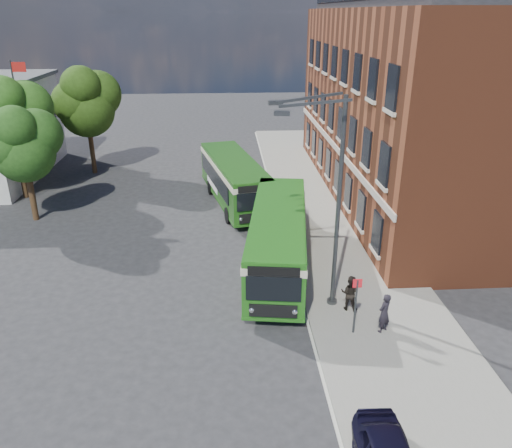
{
  "coord_description": "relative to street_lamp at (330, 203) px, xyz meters",
  "views": [
    {
      "loc": [
        0.76,
        -20.33,
        11.77
      ],
      "look_at": [
        2.15,
        2.09,
        2.2
      ],
      "focal_mm": 35.0,
      "sensor_mm": 36.0,
      "label": 1
    }
  ],
  "objects": [
    {
      "name": "pavement",
      "position": [
        2.16,
        10.0,
        -4.72
      ],
      "size": [
        6.0,
        48.0,
        0.15
      ],
      "primitive_type": "cube",
      "color": "gray",
      "rests_on": "ground"
    },
    {
      "name": "ground",
      "position": [
        -4.84,
        2.0,
        -4.79
      ],
      "size": [
        120.0,
        120.0,
        0.0
      ],
      "primitive_type": "plane",
      "color": "#28282A",
      "rests_on": "ground"
    },
    {
      "name": "street_lamp",
      "position": [
        0.0,
        0.0,
        0.0
      ],
      "size": [
        2.96,
        2.38,
        9.0
      ],
      "color": "#373A3C",
      "rests_on": "ground"
    },
    {
      "name": "brick_office",
      "position": [
        9.16,
        14.0,
        2.18
      ],
      "size": [
        12.1,
        26.0,
        14.2
      ],
      "color": "brown",
      "rests_on": "ground"
    },
    {
      "name": "bus_stop_sign",
      "position": [
        0.76,
        -2.2,
        -3.28
      ],
      "size": [
        0.35,
        0.08,
        2.52
      ],
      "color": "#373A3C",
      "rests_on": "ground"
    },
    {
      "name": "bus_rear",
      "position": [
        -3.56,
        12.85,
        -2.96
      ],
      "size": [
        4.67,
        10.4,
        3.02
      ],
      "color": "#1F5315",
      "rests_on": "ground"
    },
    {
      "name": "flagpole",
      "position": [
        -17.29,
        15.0,
        0.15
      ],
      "size": [
        0.95,
        0.1,
        9.0
      ],
      "color": "#373A3C",
      "rests_on": "ground"
    },
    {
      "name": "bus_front",
      "position": [
        -1.64,
        3.53,
        -2.96
      ],
      "size": [
        4.0,
        10.95,
        3.02
      ],
      "color": "#206117",
      "rests_on": "ground"
    },
    {
      "name": "tree_left",
      "position": [
        -15.77,
        10.75,
        0.0
      ],
      "size": [
        4.19,
        3.98,
        7.07
      ],
      "color": "#382314",
      "rests_on": "ground"
    },
    {
      "name": "kerb_line",
      "position": [
        -0.89,
        10.0,
        -4.79
      ],
      "size": [
        0.12,
        48.0,
        0.01
      ],
      "primitive_type": "cube",
      "color": "beige",
      "rests_on": "ground"
    },
    {
      "name": "tree_right",
      "position": [
        -14.43,
        20.39,
        0.82
      ],
      "size": [
        4.89,
        4.65,
        8.26
      ],
      "color": "#382314",
      "rests_on": "ground"
    },
    {
      "name": "pedestrian_b",
      "position": [
        0.97,
        -0.55,
        -3.85
      ],
      "size": [
        0.94,
        0.86,
        1.58
      ],
      "primitive_type": "imported",
      "rotation": [
        0.0,
        0.0,
        2.72
      ],
      "color": "black",
      "rests_on": "pavement"
    },
    {
      "name": "tree_mid",
      "position": [
        -17.84,
        14.93,
        0.79
      ],
      "size": [
        4.87,
        4.63,
        8.22
      ],
      "color": "#382314",
      "rests_on": "ground"
    },
    {
      "name": "pedestrian_a",
      "position": [
        1.93,
        -2.2,
        -3.81
      ],
      "size": [
        0.73,
        0.69,
        1.67
      ],
      "primitive_type": "imported",
      "rotation": [
        0.0,
        0.0,
        3.8
      ],
      "color": "black",
      "rests_on": "pavement"
    }
  ]
}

